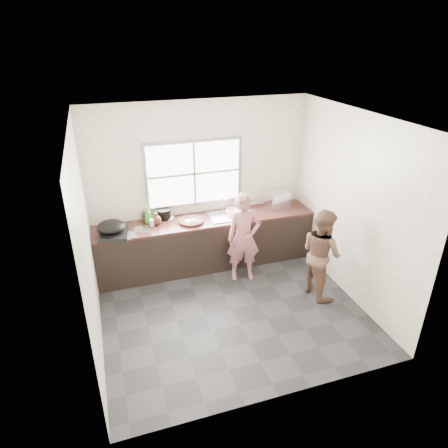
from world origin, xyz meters
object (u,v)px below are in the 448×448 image
object	(u,v)px
bottle_brown_short	(156,219)
pot_lid_left	(128,236)
woman	(244,240)
wok	(111,227)
person_side	(321,253)
bowl_held	(232,215)
black_pot	(164,214)
bottle_brown_tall	(144,216)
plate_food	(168,217)
pot_lid_right	(142,229)
glass_jar	(152,223)
bowl_crabs	(232,212)
cutting_board	(191,221)
dish_rack	(277,200)
bottle_green	(148,215)
burner	(113,235)
bowl_mince	(193,222)

from	to	relation	value
bottle_brown_short	pot_lid_left	xyz separation A→B (m)	(-0.48, -0.27, -0.09)
woman	wok	size ratio (longest dim) A/B	3.18
person_side	bowl_held	xyz separation A→B (m)	(-0.96, 1.25, 0.20)
black_pot	bottle_brown_tall	bearing A→B (deg)	180.00
plate_food	wok	distance (m)	0.97
person_side	pot_lid_right	bearing A→B (deg)	55.97
person_side	glass_jar	xyz separation A→B (m)	(-2.25, 1.31, 0.23)
bowl_crabs	bottle_brown_tall	world-z (taller)	bottle_brown_tall
cutting_board	plate_food	distance (m)	0.42
bottle_brown_short	pot_lid_right	distance (m)	0.30
glass_jar	dish_rack	distance (m)	2.16
cutting_board	bowl_crabs	size ratio (longest dim) A/B	2.37
bowl_held	glass_jar	distance (m)	1.30
glass_jar	pot_lid_right	size ratio (longest dim) A/B	0.45
plate_food	woman	bearing A→B (deg)	-37.18
pot_lid_left	person_side	bearing A→B (deg)	-22.24
bottle_green	bottle_brown_short	bearing A→B (deg)	-32.55
plate_food	bottle_brown_tall	xyz separation A→B (m)	(-0.37, 0.00, 0.08)
cutting_board	bowl_held	world-z (taller)	bowl_held
glass_jar	pot_lid_left	world-z (taller)	glass_jar
pot_lid_right	cutting_board	bearing A→B (deg)	1.98
bottle_brown_short	wok	size ratio (longest dim) A/B	0.44
pot_lid_right	woman	bearing A→B (deg)	-17.99
black_pot	bottle_green	world-z (taller)	bottle_green
cutting_board	bottle_green	world-z (taller)	bottle_green
person_side	burner	distance (m)	3.08
woman	cutting_board	distance (m)	0.90
bottle_brown_tall	dish_rack	bearing A→B (deg)	-4.27
person_side	bowl_mince	bearing A→B (deg)	46.73
bottle_green	dish_rack	distance (m)	2.20
black_pot	plate_food	size ratio (longest dim) A/B	1.16
bowl_held	plate_food	size ratio (longest dim) A/B	0.95
plate_food	bottle_brown_tall	distance (m)	0.38
burner	pot_lid_right	size ratio (longest dim) A/B	1.76
burner	pot_lid_left	distance (m)	0.21
bottle_brown_tall	pot_lid_right	world-z (taller)	bottle_brown_tall
black_pot	bottle_brown_tall	size ratio (longest dim) A/B	1.23
bottle_green	bottle_brown_tall	distance (m)	0.12
bowl_held	pot_lid_left	world-z (taller)	bowl_held
woman	pot_lid_left	world-z (taller)	woman
woman	person_side	distance (m)	1.19
plate_food	bottle_brown_short	world-z (taller)	bottle_brown_short
bowl_held	dish_rack	bearing A→B (deg)	7.28
dish_rack	pot_lid_left	bearing A→B (deg)	176.04
bowl_held	black_pot	size ratio (longest dim) A/B	0.82
black_pot	bottle_green	size ratio (longest dim) A/B	0.81
bowl_mince	burner	xyz separation A→B (m)	(-1.23, -0.05, 0.01)
bowl_mince	dish_rack	distance (m)	1.54
glass_jar	person_side	bearing A→B (deg)	-30.21
bottle_brown_short	glass_jar	size ratio (longest dim) A/B	1.68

